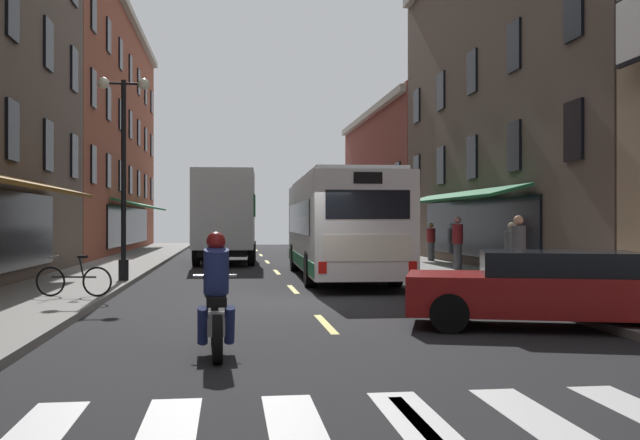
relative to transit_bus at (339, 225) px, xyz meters
name	(u,v)px	position (x,y,z in m)	size (l,w,h in m)	color
ground_plane	(305,304)	(-1.77, -6.54, -1.73)	(34.80, 80.00, 0.10)	black
lane_centre_dashes	(306,303)	(-1.77, -6.79, -1.68)	(0.14, 73.90, 0.01)	#DBCC4C
crosswalk_near	(426,431)	(-1.77, -16.54, -1.68)	(7.10, 2.80, 0.01)	silver
sidewalk_left	(30,302)	(-7.67, -6.54, -1.61)	(3.00, 80.00, 0.14)	gray
sidewalk_right	(555,295)	(4.13, -6.54, -1.61)	(3.00, 80.00, 0.14)	gray
transit_bus	(339,225)	(0.00, 0.00, 0.00)	(2.86, 11.18, 3.21)	white
box_truck	(226,217)	(-3.59, 8.24, 0.30)	(2.72, 6.80, 3.87)	black
sedan_near	(550,288)	(1.93, -10.98, -1.01)	(5.01, 3.13, 1.29)	maroon
sedan_mid	(222,241)	(-3.87, 17.94, -0.97)	(2.11, 4.32, 1.40)	silver
motorcycle_rider	(216,302)	(-3.63, -12.67, -0.97)	(0.62, 2.07, 1.66)	black
bicycle_near	(74,280)	(-6.85, -6.09, -1.18)	(1.70, 0.48, 0.91)	black
pedestrian_near	(512,251)	(4.01, -4.26, -0.68)	(0.51, 0.48, 1.64)	black
pedestrian_mid	(518,251)	(3.61, -5.63, -0.61)	(0.36, 0.36, 1.81)	#33663F
pedestrian_far	(431,241)	(5.06, 7.15, -0.73)	(0.36, 0.36, 1.60)	#4C4C51
pedestrian_rear	(458,242)	(4.38, 1.47, -0.59)	(0.36, 0.36, 1.83)	#4C4C51
street_lamp_twin	(124,169)	(-6.40, -1.78, 1.61)	(1.42, 0.32, 5.71)	black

